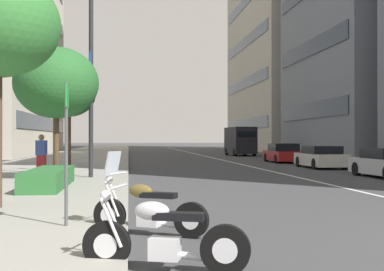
{
  "coord_description": "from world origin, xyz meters",
  "views": [
    {
      "loc": [
        -6.96,
        7.36,
        1.69
      ],
      "look_at": [
        11.1,
        5.14,
        1.81
      ],
      "focal_mm": 48.31,
      "sensor_mm": 36.0,
      "label": 1
    }
  ],
  "objects_px": {
    "car_approaching_light": "(321,157)",
    "motorcycle_nearest_camera": "(147,210)",
    "motorcycle_under_tarp": "(163,239)",
    "delivery_van_ahead": "(240,141)",
    "street_tree_mid_sidewalk": "(69,95)",
    "parking_sign_by_curb": "(66,139)",
    "street_lamp_with_banners": "(99,53)",
    "pedestrian_on_plaza": "(41,155)",
    "car_far_down_avenue": "(283,153)",
    "street_tree_far_plaza": "(56,83)"
  },
  "relations": [
    {
      "from": "car_approaching_light",
      "to": "street_tree_mid_sidewalk",
      "type": "bearing_deg",
      "value": 88.23
    },
    {
      "from": "motorcycle_nearest_camera",
      "to": "pedestrian_on_plaza",
      "type": "relative_size",
      "value": 1.17
    },
    {
      "from": "car_far_down_avenue",
      "to": "pedestrian_on_plaza",
      "type": "height_order",
      "value": "pedestrian_on_plaza"
    },
    {
      "from": "street_tree_mid_sidewalk",
      "to": "delivery_van_ahead",
      "type": "bearing_deg",
      "value": -34.1
    },
    {
      "from": "motorcycle_under_tarp",
      "to": "street_tree_mid_sidewalk",
      "type": "relative_size",
      "value": 0.4
    },
    {
      "from": "motorcycle_nearest_camera",
      "to": "street_lamp_with_banners",
      "type": "distance_m",
      "value": 12.94
    },
    {
      "from": "delivery_van_ahead",
      "to": "parking_sign_by_curb",
      "type": "distance_m",
      "value": 43.2
    },
    {
      "from": "motorcycle_under_tarp",
      "to": "delivery_van_ahead",
      "type": "distance_m",
      "value": 45.52
    },
    {
      "from": "car_approaching_light",
      "to": "car_far_down_avenue",
      "type": "xyz_separation_m",
      "value": [
        7.14,
        0.07,
        0.02
      ]
    },
    {
      "from": "street_tree_far_plaza",
      "to": "motorcycle_nearest_camera",
      "type": "bearing_deg",
      "value": -164.21
    },
    {
      "from": "delivery_van_ahead",
      "to": "street_tree_mid_sidewalk",
      "type": "distance_m",
      "value": 25.87
    },
    {
      "from": "car_far_down_avenue",
      "to": "street_tree_far_plaza",
      "type": "bearing_deg",
      "value": 141.14
    },
    {
      "from": "car_approaching_light",
      "to": "motorcycle_nearest_camera",
      "type": "bearing_deg",
      "value": 152.79
    },
    {
      "from": "motorcycle_nearest_camera",
      "to": "street_tree_mid_sidewalk",
      "type": "bearing_deg",
      "value": -52.01
    },
    {
      "from": "motorcycle_nearest_camera",
      "to": "car_approaching_light",
      "type": "height_order",
      "value": "motorcycle_nearest_camera"
    },
    {
      "from": "delivery_van_ahead",
      "to": "street_tree_mid_sidewalk",
      "type": "height_order",
      "value": "street_tree_mid_sidewalk"
    },
    {
      "from": "parking_sign_by_curb",
      "to": "street_lamp_with_banners",
      "type": "distance_m",
      "value": 12.23
    },
    {
      "from": "street_tree_far_plaza",
      "to": "pedestrian_on_plaza",
      "type": "xyz_separation_m",
      "value": [
        1.63,
        0.81,
        -2.76
      ]
    },
    {
      "from": "car_approaching_light",
      "to": "pedestrian_on_plaza",
      "type": "xyz_separation_m",
      "value": [
        -7.22,
        14.52,
        0.41
      ]
    },
    {
      "from": "street_tree_mid_sidewalk",
      "to": "car_approaching_light",
      "type": "bearing_deg",
      "value": -93.29
    },
    {
      "from": "motorcycle_nearest_camera",
      "to": "car_far_down_avenue",
      "type": "xyz_separation_m",
      "value": [
        26.66,
        -10.63,
        0.2
      ]
    },
    {
      "from": "delivery_van_ahead",
      "to": "car_approaching_light",
      "type": "bearing_deg",
      "value": 178.09
    },
    {
      "from": "car_approaching_light",
      "to": "street_tree_far_plaza",
      "type": "xyz_separation_m",
      "value": [
        -8.86,
        13.72,
        3.17
      ]
    },
    {
      "from": "motorcycle_nearest_camera",
      "to": "street_lamp_with_banners",
      "type": "relative_size",
      "value": 0.24
    },
    {
      "from": "motorcycle_nearest_camera",
      "to": "street_lamp_with_banners",
      "type": "height_order",
      "value": "street_lamp_with_banners"
    },
    {
      "from": "car_far_down_avenue",
      "to": "delivery_van_ahead",
      "type": "relative_size",
      "value": 0.87
    },
    {
      "from": "pedestrian_on_plaza",
      "to": "car_approaching_light",
      "type": "bearing_deg",
      "value": 131.81
    },
    {
      "from": "motorcycle_under_tarp",
      "to": "street_tree_mid_sidewalk",
      "type": "distance_m",
      "value": 23.53
    },
    {
      "from": "delivery_van_ahead",
      "to": "pedestrian_on_plaza",
      "type": "xyz_separation_m",
      "value": [
        -29.36,
        14.62,
        -0.49
      ]
    },
    {
      "from": "motorcycle_under_tarp",
      "to": "pedestrian_on_plaza",
      "type": "distance_m",
      "value": 15.4
    },
    {
      "from": "street_lamp_with_banners",
      "to": "street_tree_far_plaza",
      "type": "xyz_separation_m",
      "value": [
        -1.29,
        1.5,
        -1.36
      ]
    },
    {
      "from": "car_far_down_avenue",
      "to": "street_tree_far_plaza",
      "type": "distance_m",
      "value": 21.26
    },
    {
      "from": "motorcycle_under_tarp",
      "to": "street_lamp_with_banners",
      "type": "relative_size",
      "value": 0.25
    },
    {
      "from": "pedestrian_on_plaza",
      "to": "car_far_down_avenue",
      "type": "bearing_deg",
      "value": 150.18
    },
    {
      "from": "car_approaching_light",
      "to": "street_tree_mid_sidewalk",
      "type": "relative_size",
      "value": 0.86
    },
    {
      "from": "car_far_down_avenue",
      "to": "street_tree_far_plaza",
      "type": "relative_size",
      "value": 0.94
    },
    {
      "from": "motorcycle_under_tarp",
      "to": "street_lamp_with_banners",
      "type": "height_order",
      "value": "street_lamp_with_banners"
    },
    {
      "from": "car_far_down_avenue",
      "to": "parking_sign_by_curb",
      "type": "xyz_separation_m",
      "value": [
        -26.44,
        12.05,
        1.05
      ]
    },
    {
      "from": "parking_sign_by_curb",
      "to": "street_tree_far_plaza",
      "type": "relative_size",
      "value": 0.51
    },
    {
      "from": "delivery_van_ahead",
      "to": "parking_sign_by_curb",
      "type": "xyz_separation_m",
      "value": [
        -41.44,
        12.21,
        0.17
      ]
    },
    {
      "from": "pedestrian_on_plaza",
      "to": "street_lamp_with_banners",
      "type": "bearing_deg",
      "value": 96.86
    },
    {
      "from": "motorcycle_nearest_camera",
      "to": "car_far_down_avenue",
      "type": "bearing_deg",
      "value": -83.88
    },
    {
      "from": "motorcycle_under_tarp",
      "to": "car_approaching_light",
      "type": "relative_size",
      "value": 0.47
    },
    {
      "from": "delivery_van_ahead",
      "to": "parking_sign_by_curb",
      "type": "relative_size",
      "value": 2.1
    },
    {
      "from": "motorcycle_under_tarp",
      "to": "street_lamp_with_banners",
      "type": "xyz_separation_m",
      "value": [
        14.53,
        1.63,
        4.73
      ]
    },
    {
      "from": "motorcycle_nearest_camera",
      "to": "delivery_van_ahead",
      "type": "xyz_separation_m",
      "value": [
        41.66,
        -10.8,
        1.08
      ]
    },
    {
      "from": "motorcycle_nearest_camera",
      "to": "parking_sign_by_curb",
      "type": "distance_m",
      "value": 1.9
    },
    {
      "from": "motorcycle_under_tarp",
      "to": "motorcycle_nearest_camera",
      "type": "xyz_separation_m",
      "value": [
        2.58,
        0.11,
        0.02
      ]
    },
    {
      "from": "street_tree_mid_sidewalk",
      "to": "pedestrian_on_plaza",
      "type": "distance_m",
      "value": 8.64
    },
    {
      "from": "car_far_down_avenue",
      "to": "street_tree_mid_sidewalk",
      "type": "xyz_separation_m",
      "value": [
        -6.31,
        14.27,
        3.52
      ]
    }
  ]
}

